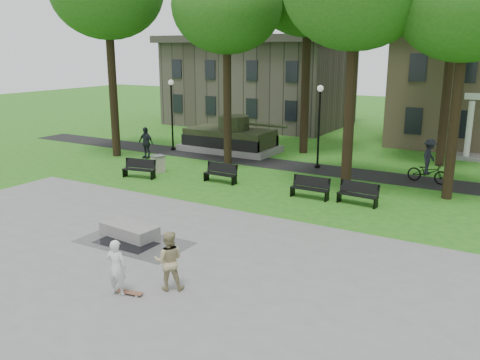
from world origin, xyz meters
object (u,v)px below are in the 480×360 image
(park_bench_0, at_px, (140,168))
(skateboarder, at_px, (117,267))
(friend_watching, at_px, (169,261))
(cyclist, at_px, (429,165))
(trash_bin, at_px, (158,164))
(concrete_block, at_px, (129,230))

(park_bench_0, bearing_deg, skateboarder, -62.35)
(park_bench_0, bearing_deg, friend_watching, -56.24)
(skateboarder, bearing_deg, cyclist, -118.60)
(skateboarder, bearing_deg, trash_bin, -67.47)
(concrete_block, distance_m, cyclist, 15.78)
(skateboarder, relative_size, cyclist, 0.71)
(concrete_block, relative_size, friend_watching, 1.27)
(trash_bin, bearing_deg, park_bench_0, -92.80)
(cyclist, bearing_deg, concrete_block, 158.10)
(concrete_block, relative_size, skateboarder, 1.36)
(friend_watching, xyz_separation_m, trash_bin, (-9.43, 11.01, -0.40))
(concrete_block, height_order, skateboarder, skateboarder)
(concrete_block, distance_m, friend_watching, 4.73)
(concrete_block, xyz_separation_m, skateboarder, (2.86, -3.60, 0.58))
(park_bench_0, bearing_deg, trash_bin, 76.15)
(concrete_block, bearing_deg, skateboarder, -51.57)
(concrete_block, height_order, trash_bin, trash_bin)
(skateboarder, distance_m, friend_watching, 1.44)
(friend_watching, relative_size, trash_bin, 1.81)
(park_bench_0, distance_m, trash_bin, 1.44)
(friend_watching, height_order, cyclist, cyclist)
(friend_watching, distance_m, trash_bin, 14.50)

